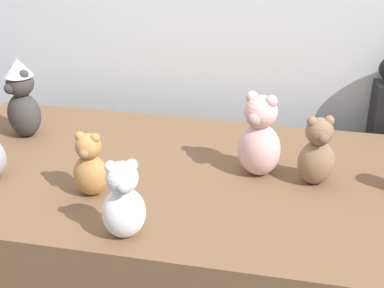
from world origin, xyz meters
TOP-DOWN VIEW (x-y plane):
  - display_table at (0.00, 0.25)m, footprint 1.95×0.98m
  - teddy_bear_charcoal at (-0.71, 0.43)m, footprint 0.19×0.18m
  - teddy_bear_mocha at (0.42, 0.29)m, footprint 0.15×0.14m
  - teddy_bear_blush at (0.22, 0.31)m, footprint 0.19×0.17m
  - teddy_bear_caramel at (-0.29, 0.06)m, footprint 0.12×0.10m
  - teddy_bear_snow at (-0.11, -0.14)m, footprint 0.16×0.15m

SIDE VIEW (x-z plane):
  - display_table at x=0.00m, z-range 0.00..0.74m
  - teddy_bear_caramel at x=-0.29m, z-range 0.73..0.96m
  - teddy_bear_mocha at x=0.42m, z-range 0.73..0.98m
  - teddy_bear_snow at x=-0.11m, z-range 0.73..0.98m
  - teddy_bear_blush at x=0.22m, z-range 0.73..1.03m
  - teddy_bear_charcoal at x=-0.71m, z-range 0.74..1.06m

